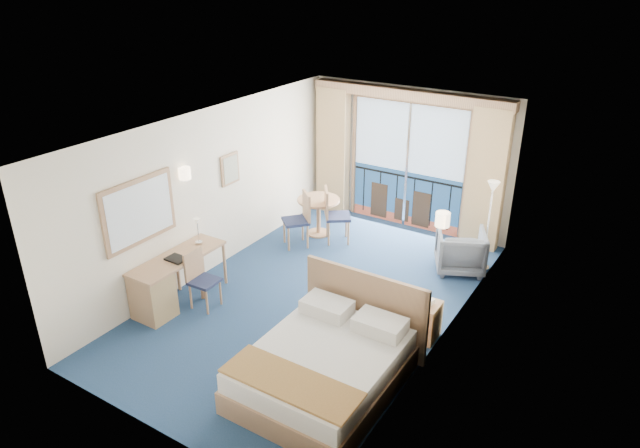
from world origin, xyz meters
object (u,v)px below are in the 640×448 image
at_px(armchair, 460,250).
at_px(table_chair_a, 333,212).
at_px(desk_chair, 200,276).
at_px(desk, 158,289).
at_px(table_chair_b, 300,216).
at_px(bed, 326,364).
at_px(nightstand, 423,320).
at_px(floor_lamp, 491,204).
at_px(round_table, 319,208).

distance_m(armchair, table_chair_a, 2.37).
relative_size(armchair, desk_chair, 0.89).
height_order(desk, table_chair_b, table_chair_b).
bearing_deg(bed, nightstand, 68.83).
height_order(nightstand, floor_lamp, floor_lamp).
xyz_separation_m(armchair, floor_lamp, (0.33, 0.28, 0.82)).
height_order(table_chair_a, table_chair_b, table_chair_a).
xyz_separation_m(nightstand, desk, (-3.49, -1.49, 0.14)).
bearing_deg(floor_lamp, table_chair_a, -169.89).
relative_size(desk, round_table, 1.99).
xyz_separation_m(armchair, desk_chair, (-2.90, -3.11, 0.14)).
relative_size(floor_lamp, desk, 0.98).
xyz_separation_m(nightstand, round_table, (-2.96, 2.02, 0.27)).
height_order(bed, desk_chair, bed).
bearing_deg(nightstand, table_chair_b, 154.04).
relative_size(desk_chair, table_chair_b, 0.89).
bearing_deg(round_table, nightstand, -34.33).
bearing_deg(floor_lamp, desk, -132.93).
bearing_deg(floor_lamp, armchair, -139.89).
bearing_deg(table_chair_b, floor_lamp, 58.13).
height_order(floor_lamp, desk, floor_lamp).
bearing_deg(table_chair_a, round_table, 36.36).
bearing_deg(nightstand, bed, -111.17).
bearing_deg(nightstand, armchair, 96.01).
relative_size(desk, table_chair_a, 1.53).
bearing_deg(round_table, floor_lamp, 6.53).
relative_size(bed, floor_lamp, 1.35).
height_order(desk_chair, table_chair_b, table_chair_b).
relative_size(floor_lamp, round_table, 1.96).
distance_m(desk_chair, round_table, 3.04).
distance_m(floor_lamp, round_table, 3.16).
distance_m(desk, round_table, 3.56).
relative_size(bed, armchair, 2.65).
bearing_deg(desk_chair, nightstand, -74.36).
bearing_deg(armchair, floor_lamp, -165.45).
bearing_deg(bed, desk, 178.93).
height_order(bed, desk, bed).
relative_size(bed, desk_chair, 2.34).
relative_size(armchair, table_chair_b, 0.79).
height_order(bed, table_chair_b, bed).
xyz_separation_m(armchair, round_table, (-2.74, -0.07, 0.18)).
bearing_deg(bed, round_table, 123.49).
relative_size(desk_chair, table_chair_a, 0.87).
distance_m(bed, armchair, 3.67).
bearing_deg(table_chair_a, desk, 129.18).
distance_m(nightstand, floor_lamp, 2.54).
height_order(armchair, desk, desk).
distance_m(bed, nightstand, 1.66).
height_order(desk, round_table, desk).
distance_m(bed, floor_lamp, 4.08).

